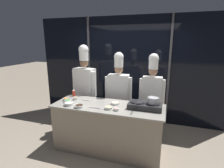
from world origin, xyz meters
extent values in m
plane|color=gray|center=(0.00, 0.00, 0.00)|extent=(24.00, 24.00, 0.00)
cube|color=black|center=(0.00, 1.53, 1.35)|extent=(4.94, 0.04, 2.70)
cube|color=#47474C|center=(-1.05, 1.48, 1.35)|extent=(0.05, 0.05, 2.70)
cube|color=#47474C|center=(1.05, 1.48, 1.35)|extent=(0.05, 0.05, 2.70)
cube|color=gray|center=(0.00, 0.00, 0.44)|extent=(2.01, 0.71, 0.89)
cube|color=#A39E93|center=(0.00, 0.00, 0.90)|extent=(2.07, 0.75, 0.03)
cube|color=#28282B|center=(0.68, 0.06, 0.97)|extent=(0.59, 0.33, 0.10)
cylinder|color=black|center=(0.54, 0.06, 1.02)|extent=(0.23, 0.23, 0.01)
cylinder|color=black|center=(0.54, -0.11, 0.97)|extent=(0.03, 0.01, 0.03)
cylinder|color=black|center=(0.81, 0.06, 1.02)|extent=(0.23, 0.23, 0.01)
cylinder|color=black|center=(0.81, -0.11, 0.97)|extent=(0.03, 0.01, 0.03)
cylinder|color=#232326|center=(0.54, 0.06, 1.03)|extent=(0.23, 0.23, 0.01)
cone|color=#232326|center=(0.54, 0.06, 1.05)|extent=(0.25, 0.25, 0.04)
cylinder|color=black|center=(0.54, -0.15, 1.06)|extent=(0.02, 0.19, 0.02)
cylinder|color=#B7BABF|center=(0.81, 0.06, 1.08)|extent=(0.18, 0.18, 0.10)
torus|color=#B7BABF|center=(0.81, 0.06, 1.13)|extent=(0.19, 0.19, 0.01)
torus|color=#B7BABF|center=(0.71, 0.06, 1.11)|extent=(0.01, 0.05, 0.05)
torus|color=#B7BABF|center=(0.91, 0.06, 1.11)|extent=(0.01, 0.05, 0.05)
cylinder|color=red|center=(-0.89, 0.30, 0.98)|extent=(0.06, 0.06, 0.13)
cone|color=white|center=(-0.89, 0.30, 1.06)|extent=(0.05, 0.05, 0.04)
cylinder|color=white|center=(-0.46, -0.26, 0.94)|extent=(0.16, 0.16, 0.04)
torus|color=white|center=(-0.46, -0.26, 0.96)|extent=(0.17, 0.17, 0.01)
cylinder|color=#382319|center=(-0.46, -0.26, 0.95)|extent=(0.13, 0.13, 0.02)
cylinder|color=white|center=(-0.89, -0.01, 0.95)|extent=(0.10, 0.10, 0.05)
torus|color=white|center=(-0.89, -0.01, 0.97)|extent=(0.10, 0.10, 0.01)
cylinder|color=orange|center=(-0.89, -0.01, 0.96)|extent=(0.08, 0.08, 0.03)
cylinder|color=white|center=(-0.73, 0.11, 0.94)|extent=(0.11, 0.11, 0.05)
torus|color=white|center=(-0.73, 0.11, 0.97)|extent=(0.11, 0.11, 0.01)
cylinder|color=#9E896B|center=(-0.73, 0.11, 0.96)|extent=(0.09, 0.09, 0.03)
cylinder|color=white|center=(0.11, 0.10, 0.94)|extent=(0.16, 0.16, 0.04)
torus|color=white|center=(0.11, 0.10, 0.96)|extent=(0.16, 0.16, 0.01)
cylinder|color=beige|center=(0.11, 0.10, 0.95)|extent=(0.13, 0.13, 0.02)
cylinder|color=white|center=(-0.69, -0.23, 0.95)|extent=(0.16, 0.16, 0.05)
torus|color=white|center=(-0.69, -0.23, 0.97)|extent=(0.16, 0.16, 0.01)
cylinder|color=white|center=(-0.69, -0.23, 0.96)|extent=(0.13, 0.13, 0.03)
cylinder|color=white|center=(0.22, -0.19, 0.94)|extent=(0.10, 0.10, 0.04)
torus|color=white|center=(0.22, -0.19, 0.96)|extent=(0.10, 0.10, 0.01)
cylinder|color=#EAA893|center=(0.22, -0.19, 0.95)|extent=(0.08, 0.08, 0.02)
cylinder|color=white|center=(0.07, -0.17, 0.94)|extent=(0.13, 0.13, 0.04)
torus|color=white|center=(0.07, -0.17, 0.96)|extent=(0.13, 0.13, 0.01)
cylinder|color=#E0C689|center=(0.07, -0.17, 0.95)|extent=(0.11, 0.11, 0.02)
cylinder|color=white|center=(-0.79, -0.10, 0.94)|extent=(0.13, 0.13, 0.05)
torus|color=white|center=(-0.79, -0.10, 0.97)|extent=(0.13, 0.13, 0.01)
cylinder|color=#4C9E47|center=(-0.79, -0.10, 0.96)|extent=(0.10, 0.10, 0.03)
cube|color=#B2B5BA|center=(-0.56, 0.12, 0.92)|extent=(0.15, 0.02, 0.01)
ellipsoid|color=#B2B5BA|center=(-0.45, 0.12, 0.93)|extent=(0.07, 0.05, 0.02)
cube|color=#B2B5BA|center=(-0.20, -0.21, 0.92)|extent=(0.17, 0.03, 0.01)
ellipsoid|color=#B2B5BA|center=(-0.08, -0.20, 0.93)|extent=(0.08, 0.05, 0.02)
cylinder|color=#4C4C51|center=(-0.67, 0.64, 0.41)|extent=(0.12, 0.12, 0.82)
cylinder|color=#4C4C51|center=(-0.92, 0.68, 0.41)|extent=(0.12, 0.12, 0.82)
cube|color=white|center=(-0.79, 0.66, 1.15)|extent=(0.51, 0.32, 0.66)
cylinder|color=white|center=(-0.54, 0.58, 1.13)|extent=(0.09, 0.09, 0.61)
cylinder|color=white|center=(-1.06, 0.67, 1.13)|extent=(0.09, 0.09, 0.61)
sphere|color=brown|center=(-0.79, 0.66, 1.60)|extent=(0.20, 0.20, 0.20)
cylinder|color=white|center=(-0.79, 0.66, 1.78)|extent=(0.20, 0.20, 0.24)
sphere|color=white|center=(-0.79, 0.66, 1.90)|extent=(0.22, 0.22, 0.22)
cylinder|color=#2D3856|center=(0.14, 0.70, 0.38)|extent=(0.12, 0.12, 0.76)
cylinder|color=#2D3856|center=(-0.11, 0.68, 0.38)|extent=(0.12, 0.12, 0.76)
cube|color=white|center=(0.01, 0.69, 1.07)|extent=(0.47, 0.27, 0.62)
cylinder|color=white|center=(0.27, 0.67, 1.05)|extent=(0.09, 0.09, 0.57)
cylinder|color=white|center=(-0.24, 0.63, 1.05)|extent=(0.09, 0.09, 0.57)
sphere|color=#A87A5B|center=(0.01, 0.69, 1.49)|extent=(0.18, 0.18, 0.18)
cylinder|color=white|center=(0.01, 0.69, 1.65)|extent=(0.19, 0.19, 0.22)
sphere|color=white|center=(0.01, 0.69, 1.76)|extent=(0.21, 0.21, 0.21)
cylinder|color=#232326|center=(0.84, 0.72, 0.38)|extent=(0.10, 0.10, 0.76)
cylinder|color=#232326|center=(0.62, 0.71, 0.38)|extent=(0.10, 0.10, 0.76)
cube|color=white|center=(0.73, 0.72, 1.06)|extent=(0.41, 0.23, 0.61)
cylinder|color=white|center=(0.96, 0.69, 1.04)|extent=(0.08, 0.08, 0.56)
cylinder|color=white|center=(0.51, 0.68, 1.04)|extent=(0.08, 0.08, 0.56)
sphere|color=#A87A5B|center=(0.73, 0.72, 1.48)|extent=(0.18, 0.18, 0.18)
cylinder|color=white|center=(0.73, 0.72, 1.64)|extent=(0.19, 0.19, 0.22)
sphere|color=white|center=(0.73, 0.72, 1.74)|extent=(0.20, 0.20, 0.20)
camera|label=1|loc=(1.01, -2.89, 2.08)|focal=28.00mm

